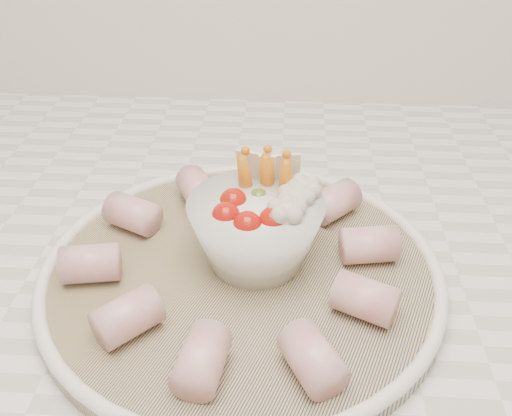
{
  "coord_description": "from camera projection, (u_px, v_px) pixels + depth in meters",
  "views": [
    {
      "loc": [
        -0.1,
        0.95,
        1.27
      ],
      "look_at": [
        -0.13,
        1.35,
        0.99
      ],
      "focal_mm": 40.0,
      "sensor_mm": 36.0,
      "label": 1
    }
  ],
  "objects": [
    {
      "name": "veggie_bowl",
      "position": [
        258.0,
        227.0,
        0.5
      ],
      "size": [
        0.12,
        0.12,
        0.1
      ],
      "color": "white",
      "rests_on": "serving_platter"
    },
    {
      "name": "serving_platter",
      "position": [
        241.0,
        271.0,
        0.51
      ],
      "size": [
        0.46,
        0.46,
        0.02
      ],
      "color": "navy",
      "rests_on": "kitchen_counter"
    },
    {
      "name": "cured_meat_rolls",
      "position": [
        240.0,
        253.0,
        0.5
      ],
      "size": [
        0.3,
        0.3,
        0.03
      ],
      "color": "#BE5762",
      "rests_on": "serving_platter"
    }
  ]
}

